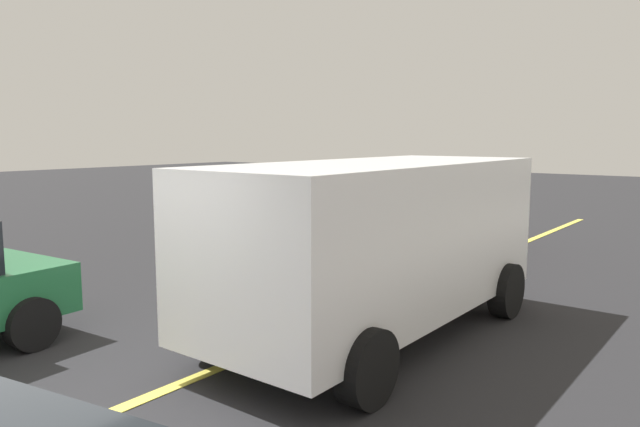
# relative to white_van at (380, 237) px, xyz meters

# --- Properties ---
(lane_marking_centre) EXTENTS (28.00, 0.16, 0.01)m
(lane_marking_centre) POSITION_rel_white_van_xyz_m (-1.19, 0.78, -1.26)
(lane_marking_centre) COLOR #E0D14C
(white_van) EXTENTS (5.20, 2.26, 2.20)m
(white_van) POSITION_rel_white_van_xyz_m (0.00, 0.00, 0.00)
(white_van) COLOR white
(white_van) RESTS_ON ground_plane
(car_red_behind_van) EXTENTS (4.44, 2.19, 1.55)m
(car_red_behind_van) POSITION_rel_white_van_xyz_m (5.74, 2.44, -0.48)
(car_red_behind_van) COLOR red
(car_red_behind_van) RESTS_ON ground_plane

